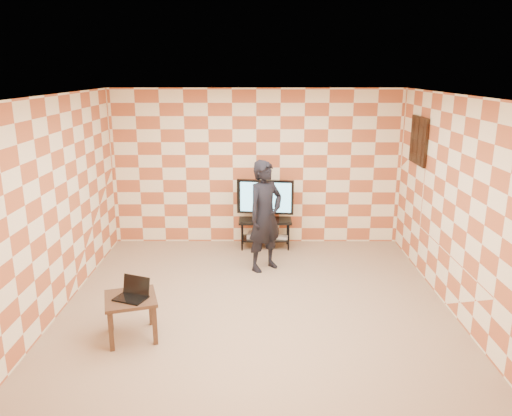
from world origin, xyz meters
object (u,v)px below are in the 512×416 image
object	(u,v)px
person	(265,216)
tv_stand	(265,227)
tv	(265,198)
side_table	(131,304)

from	to	relation	value
person	tv_stand	bearing A→B (deg)	48.65
tv_stand	tv	size ratio (longest dim) A/B	0.93
side_table	tv_stand	bearing A→B (deg)	62.51
tv_stand	tv	bearing A→B (deg)	-82.88
side_table	person	bearing A→B (deg)	52.92
side_table	person	size ratio (longest dim) A/B	0.41
side_table	person	distance (m)	2.62
tv	person	world-z (taller)	person
tv_stand	person	distance (m)	1.08
side_table	person	xyz separation A→B (m)	(1.56, 2.06, 0.44)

